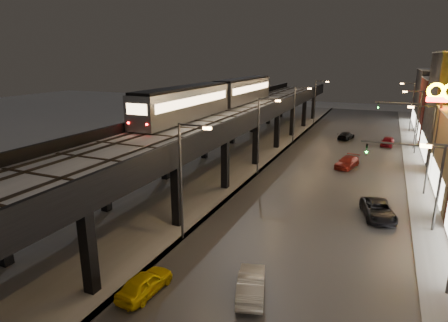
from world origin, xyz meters
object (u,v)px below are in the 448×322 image
(car_taxi, at_px, (145,284))
(car_onc_dark, at_px, (378,211))
(car_near_white, at_px, (251,285))
(car_onc_red, at_px, (387,142))
(car_mid_dark, at_px, (346,136))
(subway_train, at_px, (219,95))
(car_onc_white, at_px, (347,163))

(car_taxi, bearing_deg, car_onc_dark, -121.90)
(car_near_white, bearing_deg, car_onc_red, -115.02)
(car_taxi, height_order, car_mid_dark, car_taxi)
(car_mid_dark, bearing_deg, car_onc_dark, 113.14)
(car_mid_dark, height_order, car_onc_dark, car_onc_dark)
(subway_train, bearing_deg, car_onc_white, 1.92)
(car_taxi, relative_size, car_onc_dark, 0.76)
(subway_train, bearing_deg, car_mid_dark, 49.29)
(subway_train, bearing_deg, car_onc_red, 35.27)
(car_near_white, xyz_separation_m, car_onc_dark, (6.44, 14.61, 0.00))
(car_onc_white, bearing_deg, car_onc_dark, -60.29)
(car_onc_white, bearing_deg, car_taxi, -89.90)
(car_onc_dark, relative_size, car_onc_white, 1.09)
(car_mid_dark, bearing_deg, car_onc_red, 171.87)
(car_onc_dark, xyz_separation_m, car_onc_white, (-4.06, 14.87, -0.03))
(subway_train, distance_m, car_mid_dark, 24.88)
(car_onc_white, xyz_separation_m, car_onc_red, (4.52, 14.88, 0.03))
(car_taxi, distance_m, car_near_white, 6.23)
(car_onc_white, distance_m, car_onc_red, 15.56)
(subway_train, xyz_separation_m, car_near_white, (14.97, -28.90, -7.72))
(car_mid_dark, xyz_separation_m, car_onc_white, (1.94, -17.33, 0.05))
(car_near_white, distance_m, car_onc_dark, 15.97)
(car_near_white, bearing_deg, car_taxi, 6.03)
(car_taxi, relative_size, car_near_white, 0.91)
(car_near_white, xyz_separation_m, car_mid_dark, (0.44, 46.81, -0.07))
(car_mid_dark, relative_size, car_onc_dark, 0.86)
(car_taxi, distance_m, car_mid_dark, 49.56)
(subway_train, height_order, car_onc_white, subway_train)
(car_onc_white, bearing_deg, car_near_white, -80.17)
(car_mid_dark, bearing_deg, car_taxi, 95.40)
(subway_train, bearing_deg, car_near_white, -62.62)
(car_onc_dark, height_order, car_onc_red, car_onc_red)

